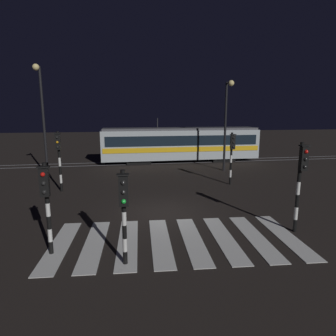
{
  "coord_description": "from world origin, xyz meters",
  "views": [
    {
      "loc": [
        -2.01,
        -12.79,
        4.65
      ],
      "look_at": [
        0.86,
        3.83,
        1.4
      ],
      "focal_mm": 30.79,
      "sensor_mm": 36.0,
      "label": 1
    }
  ],
  "objects_px": {
    "traffic_light_corner_far_left": "(59,153)",
    "traffic_light_kerb_mid_left": "(124,204)",
    "tram": "(181,144)",
    "traffic_light_corner_near_left": "(46,196)",
    "traffic_light_corner_near_right": "(301,174)",
    "street_lamp_trackside_left": "(42,109)",
    "street_lamp_trackside_right": "(227,115)",
    "traffic_light_corner_far_right": "(232,151)"
  },
  "relations": [
    {
      "from": "traffic_light_corner_near_left",
      "to": "street_lamp_trackside_right",
      "type": "distance_m",
      "value": 16.6
    },
    {
      "from": "traffic_light_corner_far_left",
      "to": "street_lamp_trackside_left",
      "type": "xyz_separation_m",
      "value": [
        -1.71,
        4.06,
        2.52
      ]
    },
    {
      "from": "street_lamp_trackside_left",
      "to": "tram",
      "type": "distance_m",
      "value": 12.54
    },
    {
      "from": "traffic_light_corner_far_left",
      "to": "tram",
      "type": "height_order",
      "value": "tram"
    },
    {
      "from": "traffic_light_corner_far_left",
      "to": "street_lamp_trackside_right",
      "type": "distance_m",
      "value": 12.81
    },
    {
      "from": "traffic_light_corner_near_right",
      "to": "street_lamp_trackside_right",
      "type": "bearing_deg",
      "value": 82.28
    },
    {
      "from": "traffic_light_corner_far_left",
      "to": "traffic_light_kerb_mid_left",
      "type": "bearing_deg",
      "value": -68.93
    },
    {
      "from": "traffic_light_corner_near_left",
      "to": "traffic_light_corner_far_left",
      "type": "xyz_separation_m",
      "value": [
        -1.12,
        8.12,
        0.32
      ]
    },
    {
      "from": "traffic_light_corner_near_right",
      "to": "traffic_light_corner_far_right",
      "type": "height_order",
      "value": "traffic_light_corner_near_right"
    },
    {
      "from": "traffic_light_kerb_mid_left",
      "to": "street_lamp_trackside_right",
      "type": "bearing_deg",
      "value": 58.28
    },
    {
      "from": "traffic_light_corner_far_left",
      "to": "traffic_light_corner_near_right",
      "type": "bearing_deg",
      "value": -37.34
    },
    {
      "from": "street_lamp_trackside_left",
      "to": "traffic_light_corner_near_right",
      "type": "bearing_deg",
      "value": -44.8
    },
    {
      "from": "street_lamp_trackside_right",
      "to": "street_lamp_trackside_left",
      "type": "height_order",
      "value": "street_lamp_trackside_left"
    },
    {
      "from": "traffic_light_corner_far_left",
      "to": "tram",
      "type": "xyz_separation_m",
      "value": [
        9.29,
        9.21,
        -0.62
      ]
    },
    {
      "from": "traffic_light_corner_near_left",
      "to": "traffic_light_kerb_mid_left",
      "type": "bearing_deg",
      "value": -24.23
    },
    {
      "from": "traffic_light_kerb_mid_left",
      "to": "traffic_light_corner_far_right",
      "type": "height_order",
      "value": "traffic_light_corner_far_right"
    },
    {
      "from": "traffic_light_kerb_mid_left",
      "to": "street_lamp_trackside_left",
      "type": "height_order",
      "value": "street_lamp_trackside_left"
    },
    {
      "from": "traffic_light_corner_far_left",
      "to": "street_lamp_trackside_right",
      "type": "bearing_deg",
      "value": 19.81
    },
    {
      "from": "traffic_light_corner_far_right",
      "to": "tram",
      "type": "bearing_deg",
      "value": 98.12
    },
    {
      "from": "street_lamp_trackside_right",
      "to": "tram",
      "type": "distance_m",
      "value": 6.2
    },
    {
      "from": "traffic_light_kerb_mid_left",
      "to": "street_lamp_trackside_left",
      "type": "relative_size",
      "value": 0.39
    },
    {
      "from": "street_lamp_trackside_left",
      "to": "tram",
      "type": "relative_size",
      "value": 0.52
    },
    {
      "from": "traffic_light_corner_near_left",
      "to": "tram",
      "type": "height_order",
      "value": "tram"
    },
    {
      "from": "traffic_light_corner_far_left",
      "to": "traffic_light_corner_far_right",
      "type": "bearing_deg",
      "value": -0.61
    },
    {
      "from": "traffic_light_corner_far_left",
      "to": "traffic_light_corner_far_right",
      "type": "height_order",
      "value": "traffic_light_corner_far_left"
    },
    {
      "from": "traffic_light_corner_near_left",
      "to": "traffic_light_kerb_mid_left",
      "type": "distance_m",
      "value": 2.66
    },
    {
      "from": "traffic_light_corner_near_right",
      "to": "traffic_light_corner_far_left",
      "type": "distance_m",
      "value": 12.89
    },
    {
      "from": "traffic_light_corner_near_left",
      "to": "traffic_light_corner_far_left",
      "type": "distance_m",
      "value": 8.2
    },
    {
      "from": "traffic_light_corner_far_right",
      "to": "street_lamp_trackside_left",
      "type": "xyz_separation_m",
      "value": [
        -12.33,
        4.17,
        2.64
      ]
    },
    {
      "from": "traffic_light_corner_far_left",
      "to": "street_lamp_trackside_left",
      "type": "height_order",
      "value": "street_lamp_trackside_left"
    },
    {
      "from": "traffic_light_corner_near_left",
      "to": "traffic_light_corner_far_right",
      "type": "bearing_deg",
      "value": 40.13
    },
    {
      "from": "traffic_light_kerb_mid_left",
      "to": "street_lamp_trackside_left",
      "type": "xyz_separation_m",
      "value": [
        -5.26,
        13.26,
        2.91
      ]
    },
    {
      "from": "traffic_light_corner_near_right",
      "to": "tram",
      "type": "height_order",
      "value": "tram"
    },
    {
      "from": "traffic_light_corner_near_right",
      "to": "traffic_light_kerb_mid_left",
      "type": "bearing_deg",
      "value": -168.27
    },
    {
      "from": "traffic_light_corner_near_right",
      "to": "traffic_light_corner_far_left",
      "type": "height_order",
      "value": "traffic_light_corner_far_left"
    },
    {
      "from": "traffic_light_corner_far_right",
      "to": "traffic_light_kerb_mid_left",
      "type": "bearing_deg",
      "value": -127.86
    },
    {
      "from": "traffic_light_corner_far_left",
      "to": "street_lamp_trackside_right",
      "type": "xyz_separation_m",
      "value": [
        11.89,
        4.28,
        2.11
      ]
    },
    {
      "from": "traffic_light_corner_near_left",
      "to": "traffic_light_corner_far_left",
      "type": "height_order",
      "value": "traffic_light_corner_far_left"
    },
    {
      "from": "traffic_light_corner_far_left",
      "to": "traffic_light_corner_near_left",
      "type": "bearing_deg",
      "value": -82.11
    },
    {
      "from": "traffic_light_corner_near_right",
      "to": "street_lamp_trackside_left",
      "type": "height_order",
      "value": "street_lamp_trackside_left"
    },
    {
      "from": "traffic_light_corner_near_left",
      "to": "street_lamp_trackside_left",
      "type": "height_order",
      "value": "street_lamp_trackside_left"
    },
    {
      "from": "traffic_light_kerb_mid_left",
      "to": "traffic_light_corner_near_right",
      "type": "bearing_deg",
      "value": 11.73
    }
  ]
}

